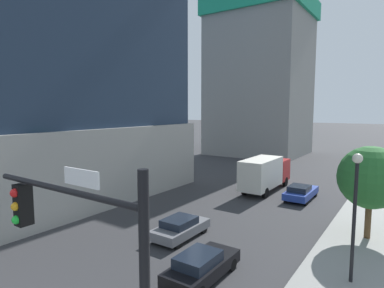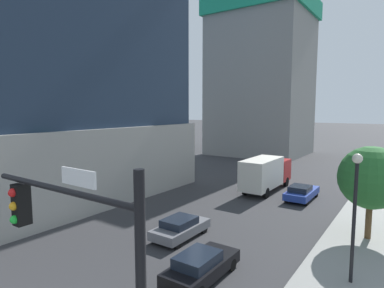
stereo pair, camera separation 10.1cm
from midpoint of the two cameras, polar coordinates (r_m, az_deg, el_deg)
name	(u,v)px [view 1 (the left image)]	position (r m, az deg, el deg)	size (l,w,h in m)	color
sidewalk	(371,242)	(22.65, 29.16, -15.06)	(5.23, 120.00, 0.15)	gray
construction_building	(260,71)	(59.22, 11.96, 12.65)	(16.42, 26.74, 36.68)	gray
traffic_light_pole	(86,266)	(7.53, -18.77, -19.94)	(5.03, 0.48, 6.81)	black
street_lamp	(355,199)	(16.10, 26.97, -8.78)	(0.44, 0.44, 5.92)	black
street_tree	(371,178)	(22.04, 29.15, -5.25)	(3.79, 3.79, 5.67)	brown
car_blue	(301,192)	(30.17, 18.75, -8.13)	(1.94, 4.66, 1.35)	#233D9E
car_gray	(180,227)	(20.61, -2.26, -14.66)	(1.89, 4.08, 1.27)	slate
car_black	(201,266)	(16.04, 1.50, -20.90)	(1.82, 4.37, 1.37)	black
box_truck	(265,172)	(32.09, 12.81, -4.97)	(2.35, 8.00, 3.33)	#B21E1E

